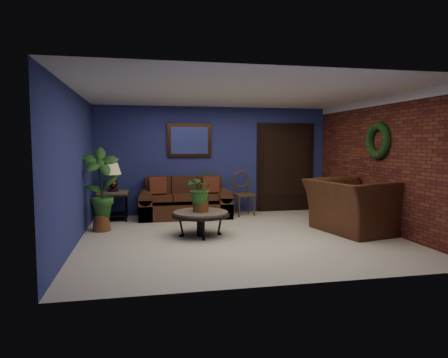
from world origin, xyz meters
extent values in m
plane|color=beige|center=(0.00, 0.00, 0.00)|extent=(5.50, 5.50, 0.00)
cube|color=navy|center=(0.00, 2.50, 1.25)|extent=(5.50, 0.04, 2.50)
cube|color=navy|center=(-2.75, 0.00, 1.25)|extent=(0.04, 5.00, 2.50)
cube|color=maroon|center=(2.75, 0.00, 1.25)|extent=(0.04, 5.00, 2.50)
cube|color=silver|center=(0.00, 0.00, 2.50)|extent=(5.50, 5.00, 0.02)
cube|color=white|center=(2.72, 0.00, 2.43)|extent=(0.03, 5.00, 0.14)
cube|color=#3D2210|center=(-0.60, 2.46, 1.72)|extent=(1.02, 0.06, 0.77)
cube|color=black|center=(1.75, 2.47, 1.05)|extent=(1.44, 0.06, 2.18)
torus|color=black|center=(2.69, 0.05, 1.70)|extent=(0.16, 0.72, 0.72)
cube|color=#4A2115|center=(-0.77, 2.00, 0.17)|extent=(2.02, 0.87, 0.33)
cube|color=#4A2115|center=(-0.77, 2.32, 0.47)|extent=(1.73, 0.24, 0.83)
cube|color=#4A2115|center=(-1.34, 1.94, 0.47)|extent=(0.56, 0.60, 0.13)
cube|color=#4A2115|center=(-0.77, 1.94, 0.47)|extent=(0.56, 0.60, 0.13)
cube|color=#4A2115|center=(-0.19, 1.94, 0.47)|extent=(0.56, 0.60, 0.13)
cube|color=#4A2115|center=(-1.63, 2.00, 0.23)|extent=(0.29, 0.87, 0.46)
cube|color=#4A2115|center=(0.10, 2.00, 0.23)|extent=(0.29, 0.87, 0.46)
cube|color=#5B2216|center=(-1.35, 1.98, 0.73)|extent=(0.37, 0.11, 0.37)
cube|color=#5B2216|center=(-0.18, 1.98, 0.73)|extent=(0.37, 0.11, 0.37)
cylinder|color=#58544D|center=(-0.68, 0.18, 0.41)|extent=(0.97, 0.97, 0.05)
cylinder|color=black|center=(-0.68, 0.18, 0.38)|extent=(1.02, 1.02, 0.05)
cylinder|color=black|center=(-0.68, 0.18, 0.19)|extent=(0.14, 0.14, 0.39)
cube|color=#58544D|center=(-2.30, 2.05, 0.59)|extent=(0.64, 0.64, 0.05)
cube|color=black|center=(-2.30, 2.05, 0.55)|extent=(0.68, 0.68, 0.04)
cube|color=black|center=(-2.30, 2.05, 0.12)|extent=(0.58, 0.58, 0.03)
cylinder|color=black|center=(-2.57, 1.78, 0.30)|extent=(0.03, 0.03, 0.59)
cylinder|color=black|center=(-2.03, 1.78, 0.30)|extent=(0.03, 0.03, 0.59)
cylinder|color=black|center=(-2.57, 2.32, 0.30)|extent=(0.03, 0.03, 0.59)
cylinder|color=black|center=(-2.03, 2.32, 0.30)|extent=(0.03, 0.03, 0.59)
cylinder|color=#3D2210|center=(-2.30, 2.05, 0.64)|extent=(0.21, 0.21, 0.04)
sphere|color=#3D2210|center=(-2.30, 2.05, 0.75)|extent=(0.20, 0.20, 0.20)
cylinder|color=#3D2210|center=(-2.30, 2.05, 0.91)|extent=(0.02, 0.02, 0.25)
cone|color=tan|center=(-2.30, 2.05, 1.09)|extent=(0.36, 0.36, 0.25)
cube|color=#533517|center=(0.60, 2.05, 0.48)|extent=(0.48, 0.48, 0.04)
torus|color=#533517|center=(0.58, 2.24, 0.81)|extent=(0.41, 0.09, 0.41)
cylinder|color=#533517|center=(0.44, 1.85, 0.23)|extent=(0.03, 0.03, 0.45)
cylinder|color=#533517|center=(0.80, 1.89, 0.23)|extent=(0.03, 0.03, 0.45)
cylinder|color=#533517|center=(0.40, 2.21, 0.23)|extent=(0.03, 0.03, 0.45)
cylinder|color=#533517|center=(0.76, 2.25, 0.23)|extent=(0.03, 0.03, 0.45)
imported|color=#4A2115|center=(2.15, -0.07, 0.49)|extent=(1.59, 1.74, 0.98)
cylinder|color=brown|center=(-0.68, 0.18, 0.53)|extent=(0.28, 0.28, 0.18)
imported|color=#1E4F18|center=(-0.68, 0.18, 0.86)|extent=(0.60, 0.55, 0.58)
cylinder|color=brown|center=(2.35, 1.68, 0.10)|extent=(0.26, 0.26, 0.20)
imported|color=#1E4F18|center=(2.35, 1.68, 0.49)|extent=(0.43, 0.38, 0.69)
cylinder|color=brown|center=(-2.45, 0.96, 0.15)|extent=(0.34, 0.34, 0.30)
imported|color=#1E4F18|center=(-2.45, 0.96, 0.92)|extent=(0.76, 0.56, 1.34)
camera|label=1|loc=(-1.68, -6.76, 1.63)|focal=32.00mm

